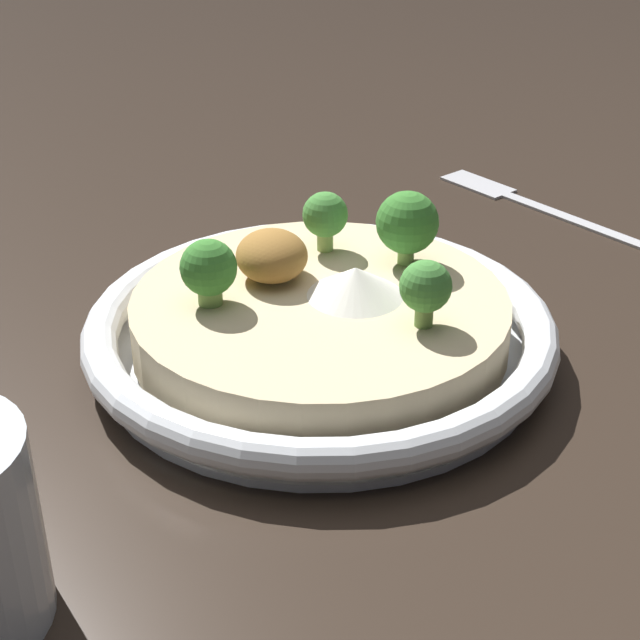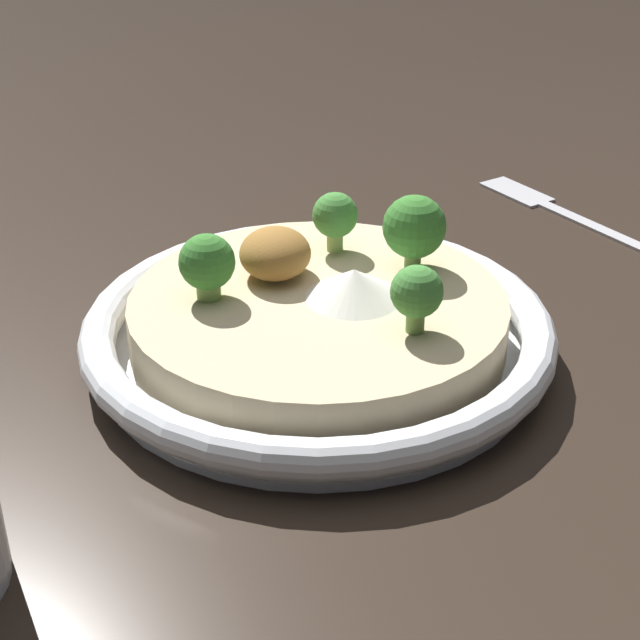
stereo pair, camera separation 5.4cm
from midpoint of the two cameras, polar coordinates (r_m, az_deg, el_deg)
ground_plane at (r=0.55m, az=-2.80°, el=-2.20°), size 6.00×6.00×0.00m
risotto_bowl at (r=0.54m, az=-2.85°, el=-0.55°), size 0.26×0.26×0.04m
cheese_sprinkle at (r=0.53m, az=-0.83°, el=2.18°), size 0.05×0.05×0.02m
crispy_onion_garnish at (r=0.55m, az=-5.64°, el=3.68°), size 0.04×0.04×0.03m
broccoli_front at (r=0.52m, az=-9.46°, el=2.69°), size 0.03×0.03×0.04m
broccoli_back_left at (r=0.56m, az=2.36°, el=5.58°), size 0.04×0.04×0.04m
broccoli_left at (r=0.58m, az=-2.38°, el=6.00°), size 0.03×0.03×0.04m
broccoli_back at (r=0.49m, az=3.07°, el=1.79°), size 0.03×0.03×0.04m
fork_utensil at (r=0.76m, az=9.76°, el=6.85°), size 0.17×0.12×0.00m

